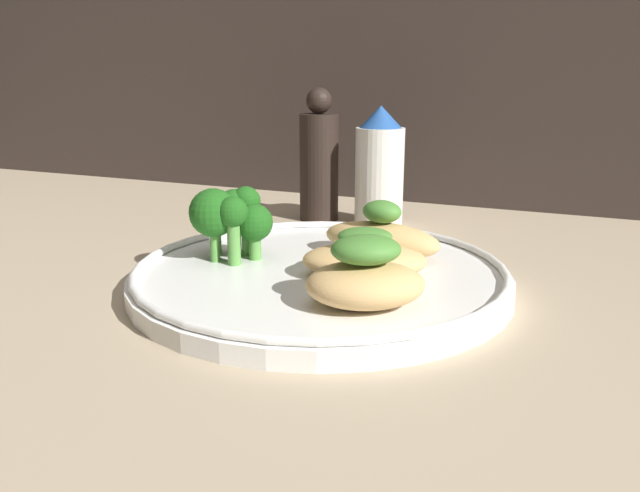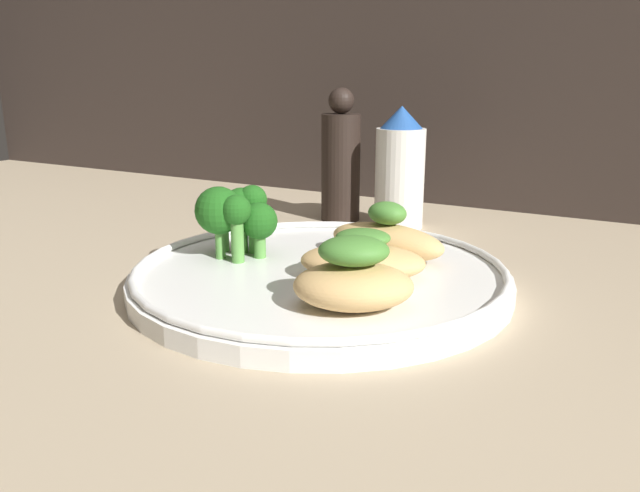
# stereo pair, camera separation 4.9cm
# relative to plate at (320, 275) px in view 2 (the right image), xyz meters

# --- Properties ---
(ground_plane) EXTENTS (1.80, 1.80, 0.01)m
(ground_plane) POSITION_rel_plate_xyz_m (0.00, 0.00, -0.01)
(ground_plane) COLOR tan
(plate) EXTENTS (0.30, 0.30, 0.02)m
(plate) POSITION_rel_plate_xyz_m (0.00, 0.00, 0.00)
(plate) COLOR white
(plate) RESTS_ON ground_plane
(grilled_meat_front) EXTENTS (0.10, 0.09, 0.05)m
(grilled_meat_front) POSITION_rel_plate_xyz_m (0.06, -0.06, 0.02)
(grilled_meat_front) COLOR tan
(grilled_meat_front) RESTS_ON plate
(grilled_meat_middle) EXTENTS (0.11, 0.09, 0.04)m
(grilled_meat_middle) POSITION_rel_plate_xyz_m (0.04, 0.00, 0.02)
(grilled_meat_middle) COLOR tan
(grilled_meat_middle) RESTS_ON plate
(grilled_meat_back) EXTENTS (0.11, 0.06, 0.05)m
(grilled_meat_back) POSITION_rel_plate_xyz_m (0.03, 0.06, 0.02)
(grilled_meat_back) COLOR tan
(grilled_meat_back) RESTS_ON plate
(broccoli_bunch) EXTENTS (0.07, 0.06, 0.06)m
(broccoli_bunch) POSITION_rel_plate_xyz_m (-0.08, 0.00, 0.04)
(broccoli_bunch) COLOR #569942
(broccoli_bunch) RESTS_ON plate
(sauce_bottle) EXTENTS (0.05, 0.05, 0.13)m
(sauce_bottle) POSITION_rel_plate_xyz_m (-0.02, 0.22, 0.05)
(sauce_bottle) COLOR white
(sauce_bottle) RESTS_ON ground_plane
(pepper_grinder) EXTENTS (0.04, 0.04, 0.15)m
(pepper_grinder) POSITION_rel_plate_xyz_m (-0.10, 0.22, 0.06)
(pepper_grinder) COLOR black
(pepper_grinder) RESTS_ON ground_plane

